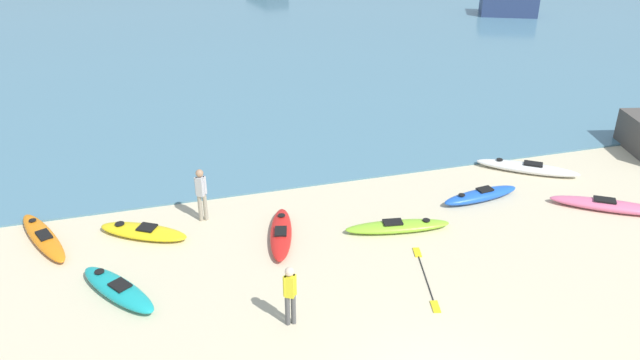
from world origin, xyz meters
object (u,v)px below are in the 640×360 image
object	(u,v)px
kayak_on_sand_0	(398,226)
kayak_on_sand_3	(143,232)
kayak_on_sand_7	(118,289)
moored_boat_1	(508,5)
person_near_foreground	(290,292)
kayak_on_sand_4	(43,237)
kayak_on_sand_5	(610,206)
kayak_on_sand_6	(281,233)
loose_paddle	(426,278)
kayak_on_sand_1	(481,195)
person_near_waterline	(201,192)
kayak_on_sand_2	(527,168)

from	to	relation	value
kayak_on_sand_0	kayak_on_sand_3	xyz separation A→B (m)	(-7.04, 1.73, 0.01)
kayak_on_sand_7	moored_boat_1	world-z (taller)	moored_boat_1
kayak_on_sand_7	person_near_foreground	size ratio (longest dim) A/B	1.72
kayak_on_sand_0	kayak_on_sand_7	size ratio (longest dim) A/B	1.17
kayak_on_sand_0	moored_boat_1	world-z (taller)	moored_boat_1
kayak_on_sand_4	kayak_on_sand_0	bearing A→B (deg)	-12.83
kayak_on_sand_5	kayak_on_sand_7	xyz separation A→B (m)	(-14.42, -0.23, 0.02)
kayak_on_sand_4	person_near_foreground	bearing A→B (deg)	-42.54
kayak_on_sand_0	kayak_on_sand_6	bearing A→B (deg)	170.64
kayak_on_sand_4	loose_paddle	xyz separation A→B (m)	(9.55, -4.59, -0.12)
kayak_on_sand_3	loose_paddle	xyz separation A→B (m)	(6.85, -4.10, -0.13)
kayak_on_sand_3	kayak_on_sand_7	size ratio (longest dim) A/B	1.00
kayak_on_sand_6	moored_boat_1	world-z (taller)	moored_boat_1
kayak_on_sand_3	person_near_foreground	bearing A→B (deg)	-57.30
kayak_on_sand_1	kayak_on_sand_6	distance (m)	6.55
kayak_on_sand_6	person_near_foreground	distance (m)	3.79
person_near_foreground	loose_paddle	world-z (taller)	person_near_foreground
kayak_on_sand_0	kayak_on_sand_4	size ratio (longest dim) A/B	0.99
kayak_on_sand_5	person_near_waterline	bearing A→B (deg)	166.68
kayak_on_sand_7	person_near_waterline	xyz separation A→B (m)	(2.43, 3.06, 0.78)
kayak_on_sand_4	kayak_on_sand_1	bearing A→B (deg)	-5.42
moored_boat_1	kayak_on_sand_4	bearing A→B (deg)	-141.52
kayak_on_sand_2	person_near_waterline	world-z (taller)	person_near_waterline
kayak_on_sand_0	loose_paddle	world-z (taller)	kayak_on_sand_0
kayak_on_sand_2	kayak_on_sand_6	xyz separation A→B (m)	(-9.06, -1.79, -0.02)
kayak_on_sand_2	person_near_waterline	distance (m)	11.08
kayak_on_sand_1	person_near_foreground	xyz separation A→B (m)	(-7.15, -4.11, 0.72)
kayak_on_sand_7	loose_paddle	world-z (taller)	kayak_on_sand_7
kayak_on_sand_4	person_near_foreground	xyz separation A→B (m)	(5.82, -5.34, 0.75)
kayak_on_sand_2	person_near_waterline	bearing A→B (deg)	-179.07
kayak_on_sand_0	kayak_on_sand_1	world-z (taller)	kayak_on_sand_1
kayak_on_sand_3	kayak_on_sand_5	size ratio (longest dim) A/B	0.81
kayak_on_sand_3	kayak_on_sand_7	xyz separation A→B (m)	(-0.69, -2.64, 0.03)
kayak_on_sand_2	kayak_on_sand_3	xyz separation A→B (m)	(-12.79, -0.60, -0.02)
kayak_on_sand_0	kayak_on_sand_3	size ratio (longest dim) A/B	1.17
kayak_on_sand_6	kayak_on_sand_4	bearing A→B (deg)	165.42
kayak_on_sand_0	person_near_waterline	distance (m)	5.78
kayak_on_sand_6	loose_paddle	size ratio (longest dim) A/B	1.04
kayak_on_sand_2	loose_paddle	size ratio (longest dim) A/B	1.15
person_near_waterline	kayak_on_sand_4	bearing A→B (deg)	179.13
kayak_on_sand_6	kayak_on_sand_7	distance (m)	4.65
person_near_foreground	kayak_on_sand_6	bearing A→B (deg)	80.50
kayak_on_sand_3	person_near_waterline	distance (m)	1.97
kayak_on_sand_5	kayak_on_sand_6	size ratio (longest dim) A/B	1.15
kayak_on_sand_5	kayak_on_sand_6	bearing A→B (deg)	172.98
kayak_on_sand_1	kayak_on_sand_5	world-z (taller)	kayak_on_sand_1
kayak_on_sand_2	kayak_on_sand_4	size ratio (longest dim) A/B	1.00
kayak_on_sand_4	kayak_on_sand_5	world-z (taller)	kayak_on_sand_5
kayak_on_sand_1	kayak_on_sand_5	size ratio (longest dim) A/B	0.83
kayak_on_sand_2	person_near_foreground	world-z (taller)	person_near_foreground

